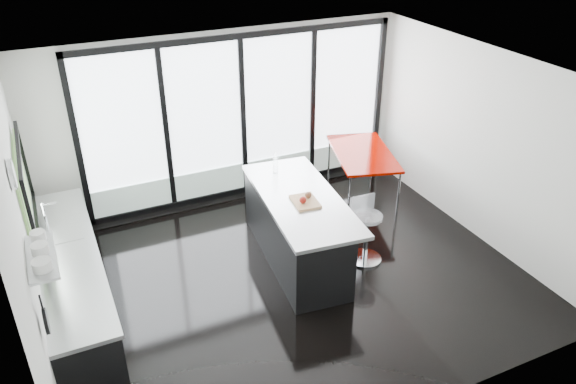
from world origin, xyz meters
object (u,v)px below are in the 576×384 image
island (295,228)px  bar_stool_far (316,222)px  bar_stool_near (366,238)px  red_table (361,175)px

island → bar_stool_far: size_ratio=3.74×
bar_stool_far → island: bearing=-133.0°
island → bar_stool_near: 1.00m
bar_stool_far → bar_stool_near: bearing=-42.9°
bar_stool_near → bar_stool_far: bearing=121.6°
island → red_table: size_ratio=1.58×
bar_stool_far → red_table: red_table is taller
bar_stool_near → red_table: red_table is taller
bar_stool_far → red_table: (1.30, 0.86, 0.09)m
red_table → island: bearing=-147.6°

